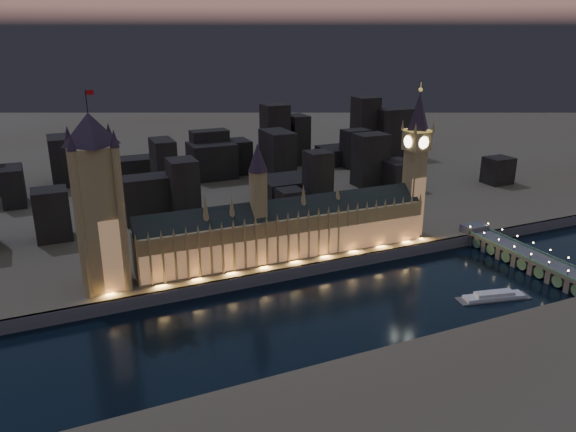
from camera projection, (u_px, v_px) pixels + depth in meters
name	position (u px, v px, depth m)	size (l,w,h in m)	color
ground_plane	(319.00, 307.00, 325.99)	(2000.00, 2000.00, 0.00)	black
north_bank	(148.00, 141.00, 774.27)	(2000.00, 960.00, 8.00)	brown
embankment_wall	(290.00, 273.00, 360.15)	(2000.00, 2.50, 8.00)	#3F464F
palace_of_westminster	(286.00, 229.00, 373.35)	(202.00, 23.53, 78.00)	#917155
victoria_tower	(97.00, 194.00, 316.22)	(31.68, 31.68, 114.65)	#917155
elizabeth_tower	(416.00, 152.00, 398.87)	(18.00, 18.00, 110.25)	#917155
westminster_bridge	(523.00, 257.00, 380.38)	(17.96, 113.00, 15.90)	#3F464F
river_boat	(494.00, 296.00, 335.05)	(46.25, 20.00, 4.50)	#3F464F
city_backdrop	(239.00, 161.00, 544.53)	(486.84, 215.63, 72.51)	black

